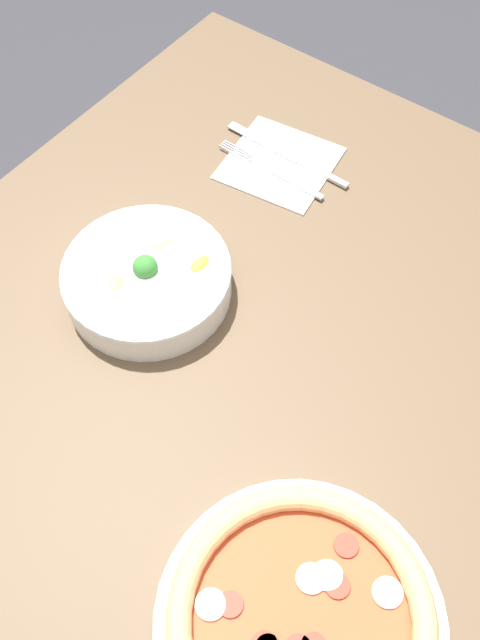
{
  "coord_description": "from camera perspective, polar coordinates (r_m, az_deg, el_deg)",
  "views": [
    {
      "loc": [
        -0.32,
        -0.28,
        1.51
      ],
      "look_at": [
        0.07,
        0.0,
        0.76
      ],
      "focal_mm": 40.0,
      "sensor_mm": 36.0,
      "label": 1
    }
  ],
  "objects": [
    {
      "name": "ground_plane",
      "position": [
        1.56,
        -1.5,
        -17.31
      ],
      "size": [
        8.0,
        8.0,
        0.0
      ],
      "primitive_type": "plane",
      "color": "#333338"
    },
    {
      "name": "fork",
      "position": [
        1.07,
        2.58,
        11.84
      ],
      "size": [
        0.02,
        0.18,
        0.0
      ],
      "rotation": [
        0.0,
        0.0,
        1.56
      ],
      "color": "silver",
      "rests_on": "napkin"
    },
    {
      "name": "dining_table",
      "position": [
        0.97,
        -2.34,
        -7.07
      ],
      "size": [
        1.15,
        0.88,
        0.74
      ],
      "color": "brown",
      "rests_on": "ground_plane"
    },
    {
      "name": "pizza",
      "position": [
        0.76,
        4.91,
        -22.76
      ],
      "size": [
        0.29,
        0.29,
        0.04
      ],
      "color": "white",
      "rests_on": "dining_table"
    },
    {
      "name": "bowl",
      "position": [
        0.92,
        -7.42,
        3.34
      ],
      "size": [
        0.22,
        0.22,
        0.07
      ],
      "color": "white",
      "rests_on": "dining_table"
    },
    {
      "name": "knife",
      "position": [
        1.09,
        4.19,
        12.88
      ],
      "size": [
        0.02,
        0.21,
        0.01
      ],
      "rotation": [
        0.0,
        0.0,
        1.56
      ],
      "color": "silver",
      "rests_on": "napkin"
    },
    {
      "name": "napkin",
      "position": [
        1.08,
        3.19,
        12.41
      ],
      "size": [
        0.17,
        0.17,
        0.0
      ],
      "color": "white",
      "rests_on": "dining_table"
    }
  ]
}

